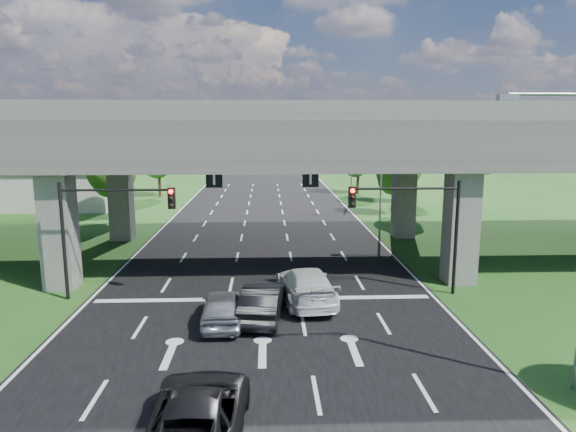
{
  "coord_description": "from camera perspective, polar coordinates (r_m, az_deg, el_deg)",
  "views": [
    {
      "loc": [
        0.21,
        -21.55,
        8.78
      ],
      "look_at": [
        1.45,
        8.0,
        3.52
      ],
      "focal_mm": 32.0,
      "sensor_mm": 36.0,
      "label": 1
    }
  ],
  "objects": [
    {
      "name": "overpass",
      "position": [
        33.56,
        -2.79,
        8.61
      ],
      "size": [
        80.0,
        15.0,
        10.0
      ],
      "color": "#3D3A38",
      "rests_on": "ground"
    },
    {
      "name": "streetlight_far",
      "position": [
        46.7,
        9.89,
        6.34
      ],
      "size": [
        3.38,
        0.25,
        10.0
      ],
      "color": "gray",
      "rests_on": "ground"
    },
    {
      "name": "tree_left_mid",
      "position": [
        58.33,
        -19.58,
        4.98
      ],
      "size": [
        3.91,
        3.9,
        6.76
      ],
      "color": "black",
      "rests_on": "ground"
    },
    {
      "name": "signal_left",
      "position": [
        27.12,
        -19.6,
        -0.25
      ],
      "size": [
        5.76,
        0.54,
        6.0
      ],
      "color": "black",
      "rests_on": "ground"
    },
    {
      "name": "car_dark",
      "position": [
        23.76,
        -2.85,
        -9.47
      ],
      "size": [
        2.24,
        5.03,
        1.61
      ],
      "primitive_type": "imported",
      "rotation": [
        0.0,
        0.0,
        3.03
      ],
      "color": "black",
      "rests_on": "road"
    },
    {
      "name": "tree_right_near",
      "position": [
        51.37,
        12.13,
        5.08
      ],
      "size": [
        4.2,
        4.2,
        7.28
      ],
      "color": "black",
      "rests_on": "ground"
    },
    {
      "name": "tree_left_far",
      "position": [
        65.0,
        -14.17,
        6.58
      ],
      "size": [
        4.8,
        4.8,
        8.32
      ],
      "color": "black",
      "rests_on": "ground"
    },
    {
      "name": "signal_right",
      "position": [
        27.0,
        14.02,
        -0.01
      ],
      "size": [
        5.76,
        0.54,
        6.0
      ],
      "color": "black",
      "rests_on": "ground"
    },
    {
      "name": "streetlight_beyond",
      "position": [
        62.41,
        6.78,
        7.33
      ],
      "size": [
        3.38,
        0.25,
        10.0
      ],
      "color": "gray",
      "rests_on": "ground"
    },
    {
      "name": "road",
      "position": [
        32.75,
        -2.69,
        -5.45
      ],
      "size": [
        18.0,
        120.0,
        0.03
      ],
      "primitive_type": "cube",
      "color": "black",
      "rests_on": "ground"
    },
    {
      "name": "car_silver",
      "position": [
        23.37,
        -7.3,
        -9.98
      ],
      "size": [
        2.01,
        4.56,
        1.53
      ],
      "primitive_type": "imported",
      "rotation": [
        0.0,
        0.0,
        3.19
      ],
      "color": "#B4B7BC",
      "rests_on": "road"
    },
    {
      "name": "ground",
      "position": [
        23.27,
        -2.81,
        -12.09
      ],
      "size": [
        160.0,
        160.0,
        0.0
      ],
      "primitive_type": "plane",
      "color": "#1C4817",
      "rests_on": "ground"
    },
    {
      "name": "warehouse",
      "position": [
        62.7,
        -27.13,
        2.77
      ],
      "size": [
        20.0,
        10.0,
        4.0
      ],
      "primitive_type": "cube",
      "color": "#9E9E99",
      "rests_on": "ground"
    },
    {
      "name": "tree_left_near",
      "position": [
        49.78,
        -19.0,
        4.98
      ],
      "size": [
        4.5,
        4.5,
        7.8
      ],
      "color": "black",
      "rests_on": "ground"
    },
    {
      "name": "tree_right_mid",
      "position": [
        59.87,
        13.01,
        5.42
      ],
      "size": [
        3.91,
        3.9,
        6.76
      ],
      "color": "black",
      "rests_on": "ground"
    },
    {
      "name": "tree_right_far",
      "position": [
        66.73,
        7.88,
        6.59
      ],
      "size": [
        4.5,
        4.5,
        7.8
      ],
      "color": "black",
      "rests_on": "ground"
    },
    {
      "name": "car_white",
      "position": [
        25.86,
        2.03,
        -7.68
      ],
      "size": [
        3.06,
        6.16,
        1.72
      ],
      "primitive_type": "imported",
      "rotation": [
        0.0,
        0.0,
        3.25
      ],
      "color": "silver",
      "rests_on": "road"
    },
    {
      "name": "car_trailing",
      "position": [
        15.46,
        -9.98,
        -21.01
      ],
      "size": [
        2.77,
        5.85,
        1.61
      ],
      "primitive_type": "imported",
      "rotation": [
        0.0,
        0.0,
        3.13
      ],
      "color": "black",
      "rests_on": "road"
    }
  ]
}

